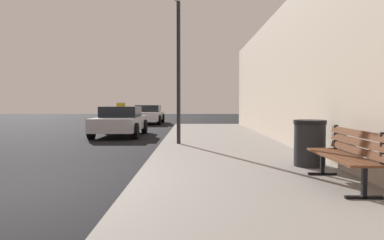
% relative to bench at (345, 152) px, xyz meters
% --- Properties ---
extents(sidewalk, '(4.00, 32.00, 0.15)m').
position_rel_bench_xyz_m(sidewalk, '(-1.39, 0.02, -0.59)').
color(sidewalk, gray).
rests_on(sidewalk, ground_plane).
extents(bench, '(0.53, 1.81, 0.89)m').
position_rel_bench_xyz_m(bench, '(0.00, 0.00, 0.00)').
color(bench, brown).
rests_on(bench, sidewalk).
extents(trash_bin, '(0.64, 0.64, 0.93)m').
position_rel_bench_xyz_m(trash_bin, '(-0.01, 1.68, -0.04)').
color(trash_bin, black).
rests_on(trash_bin, sidewalk).
extents(street_lamp, '(0.36, 0.36, 4.75)m').
position_rel_bench_xyz_m(street_lamp, '(-2.81, 5.63, 2.69)').
color(street_lamp, black).
rests_on(street_lamp, sidewalk).
extents(car_silver, '(1.96, 4.14, 1.43)m').
position_rel_bench_xyz_m(car_silver, '(-5.49, 9.79, -0.02)').
color(car_silver, '#B7B7BF').
rests_on(car_silver, ground_plane).
extents(car_white, '(1.99, 4.45, 1.27)m').
position_rel_bench_xyz_m(car_white, '(-5.39, 18.76, -0.02)').
color(car_white, white).
rests_on(car_white, ground_plane).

